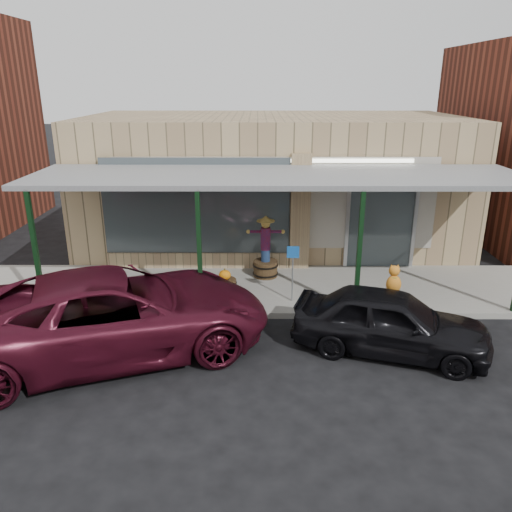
{
  "coord_description": "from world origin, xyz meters",
  "views": [
    {
      "loc": [
        -0.49,
        -8.48,
        5.21
      ],
      "look_at": [
        -0.53,
        2.6,
        1.34
      ],
      "focal_mm": 35.0,
      "sensor_mm": 36.0,
      "label": 1
    }
  ],
  "objects_px": {
    "barrel_pumpkin": "(225,285)",
    "handicap_sign": "(293,266)",
    "barrel_scarecrow": "(265,256)",
    "parked_sedan": "(390,321)",
    "car_maroon": "(115,313)"
  },
  "relations": [
    {
      "from": "barrel_pumpkin",
      "to": "handicap_sign",
      "type": "height_order",
      "value": "handicap_sign"
    },
    {
      "from": "barrel_scarecrow",
      "to": "parked_sedan",
      "type": "relative_size",
      "value": 0.41
    },
    {
      "from": "barrel_pumpkin",
      "to": "car_maroon",
      "type": "distance_m",
      "value": 3.34
    },
    {
      "from": "barrel_scarecrow",
      "to": "handicap_sign",
      "type": "height_order",
      "value": "barrel_scarecrow"
    },
    {
      "from": "parked_sedan",
      "to": "car_maroon",
      "type": "relative_size",
      "value": 0.68
    },
    {
      "from": "handicap_sign",
      "to": "parked_sedan",
      "type": "bearing_deg",
      "value": -48.25
    },
    {
      "from": "barrel_pumpkin",
      "to": "parked_sedan",
      "type": "xyz_separation_m",
      "value": [
        3.49,
        -2.58,
        0.27
      ]
    },
    {
      "from": "barrel_pumpkin",
      "to": "handicap_sign",
      "type": "distance_m",
      "value": 1.84
    },
    {
      "from": "barrel_scarecrow",
      "to": "handicap_sign",
      "type": "bearing_deg",
      "value": -93.98
    },
    {
      "from": "car_maroon",
      "to": "barrel_scarecrow",
      "type": "bearing_deg",
      "value": -58.09
    },
    {
      "from": "barrel_scarecrow",
      "to": "barrel_pumpkin",
      "type": "distance_m",
      "value": 1.63
    },
    {
      "from": "handicap_sign",
      "to": "barrel_pumpkin",
      "type": "bearing_deg",
      "value": 166.87
    },
    {
      "from": "barrel_scarecrow",
      "to": "barrel_pumpkin",
      "type": "height_order",
      "value": "barrel_scarecrow"
    },
    {
      "from": "barrel_pumpkin",
      "to": "car_maroon",
      "type": "height_order",
      "value": "car_maroon"
    },
    {
      "from": "barrel_scarecrow",
      "to": "car_maroon",
      "type": "distance_m",
      "value": 4.9
    }
  ]
}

